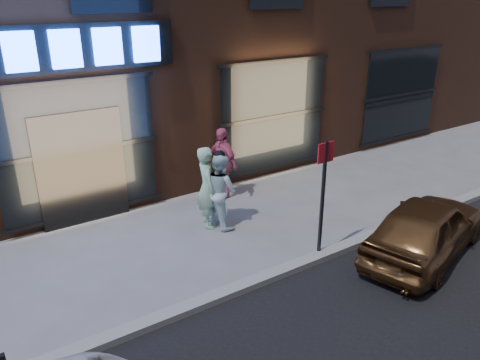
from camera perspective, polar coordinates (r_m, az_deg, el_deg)
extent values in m
plane|color=slate|center=(7.44, -8.85, -16.45)|extent=(90.00, 90.00, 0.00)
cube|color=gray|center=(7.40, -8.88, -16.09)|extent=(60.00, 0.25, 0.12)
cube|color=black|center=(9.58, -22.96, 14.39)|extent=(5.20, 0.06, 0.90)
cube|color=black|center=(10.17, -18.76, 1.29)|extent=(1.80, 0.10, 2.40)
cube|color=#FFBF72|center=(10.10, -19.13, 3.51)|extent=(3.00, 0.04, 2.60)
cube|color=black|center=(10.06, -19.07, 3.46)|extent=(3.20, 0.06, 2.80)
cube|color=#FFBF72|center=(12.23, 4.07, 7.78)|extent=(3.00, 0.04, 2.60)
cube|color=black|center=(12.20, 4.19, 7.74)|extent=(3.20, 0.06, 2.80)
cube|color=#FFBF72|center=(15.73, 18.92, 9.86)|extent=(3.00, 0.04, 2.60)
cube|color=black|center=(15.70, 19.04, 9.83)|extent=(3.20, 0.06, 2.80)
cube|color=#2659FF|center=(9.44, -25.29, 13.95)|extent=(0.55, 0.12, 0.70)
cube|color=#2659FF|center=(9.60, -20.48, 14.74)|extent=(0.55, 0.12, 0.70)
cube|color=#2659FF|center=(9.82, -15.82, 15.41)|extent=(0.55, 0.12, 0.70)
cube|color=#2659FF|center=(10.09, -11.38, 15.95)|extent=(0.55, 0.12, 0.70)
imported|color=#A7DCBD|center=(9.60, -4.02, -0.90)|extent=(0.58, 0.73, 1.73)
imported|color=white|center=(9.61, -2.45, -1.26)|extent=(0.72, 0.86, 1.60)
imported|color=#D5577E|center=(10.99, -2.20, 2.08)|extent=(0.55, 1.05, 1.70)
imported|color=brown|center=(9.28, 21.73, -5.39)|extent=(3.59, 2.19, 1.14)
cylinder|color=#262628|center=(8.46, 9.99, -2.60)|extent=(0.07, 0.07, 2.24)
cube|color=#B21420|center=(8.12, 10.42, 3.32)|extent=(0.36, 0.04, 0.36)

